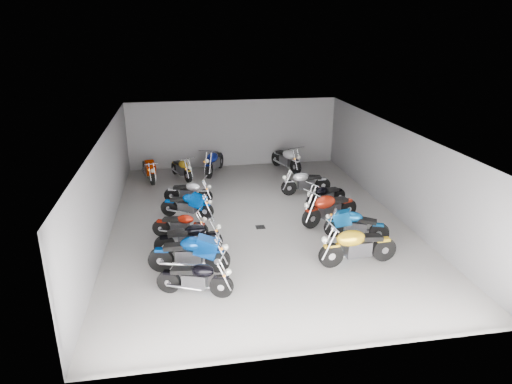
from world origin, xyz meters
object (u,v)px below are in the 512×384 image
motorcycle_left_d (181,225)px  motorcycle_right_d (329,208)px  motorcycle_left_b (190,254)px  motorcycle_right_b (357,246)px  motorcycle_left_e (188,205)px  motorcycle_right_e (325,196)px  motorcycle_back_a (149,169)px  motorcycle_left_c (189,238)px  motorcycle_right_c (356,225)px  motorcycle_right_f (305,182)px  motorcycle_back_c (214,162)px  drain_grate (260,227)px  motorcycle_back_b (182,168)px  motorcycle_left_f (189,192)px  motorcycle_back_e (286,159)px  motorcycle_left_a (196,278)px

motorcycle_left_d → motorcycle_right_d: size_ratio=0.81×
motorcycle_left_b → motorcycle_right_b: (4.73, -0.35, 0.02)m
motorcycle_left_e → motorcycle_right_e: bearing=113.9°
motorcycle_right_b → motorcycle_back_a: size_ratio=1.14×
motorcycle_left_c → motorcycle_right_c: (5.27, 0.06, -0.00)m
motorcycle_right_b → motorcycle_back_a: (-6.27, 8.76, -0.06)m
motorcycle_right_d → motorcycle_right_f: bearing=-21.2°
motorcycle_left_c → motorcycle_back_c: size_ratio=0.94×
motorcycle_right_d → motorcycle_right_e: motorcycle_right_d is taller
drain_grate → motorcycle_left_d: (-2.68, -0.35, 0.44)m
drain_grate → motorcycle_back_b: size_ratio=0.17×
motorcycle_left_f → motorcycle_back_c: motorcycle_back_c is taller
motorcycle_back_a → motorcycle_back_c: (2.94, 0.56, 0.05)m
motorcycle_left_d → motorcycle_back_e: 8.35m
motorcycle_right_c → motorcycle_right_d: size_ratio=0.87×
motorcycle_left_d → motorcycle_back_e: bearing=161.5°
motorcycle_left_e → motorcycle_left_f: motorcycle_left_e is taller
motorcycle_right_d → motorcycle_right_f: 3.00m
motorcycle_left_b → motorcycle_right_d: motorcycle_right_d is taller
drain_grate → motorcycle_back_c: size_ratio=0.14×
motorcycle_left_a → motorcycle_left_b: size_ratio=0.85×
motorcycle_right_b → motorcycle_right_e: bearing=-9.8°
motorcycle_left_b → motorcycle_left_d: size_ratio=1.26×
motorcycle_right_b → motorcycle_right_e: 4.37m
motorcycle_back_c → motorcycle_left_e: bearing=97.3°
motorcycle_left_a → motorcycle_back_b: 9.65m
drain_grate → motorcycle_left_d: motorcycle_left_d is taller
motorcycle_right_e → drain_grate: bearing=92.1°
motorcycle_left_d → motorcycle_left_e: motorcycle_left_e is taller
drain_grate → motorcycle_left_e: size_ratio=0.17×
motorcycle_left_c → motorcycle_left_b: bearing=-3.7°
motorcycle_left_c → motorcycle_back_e: bearing=145.3°
motorcycle_left_c → motorcycle_left_d: (-0.25, 1.12, -0.05)m
motorcycle_right_c → motorcycle_back_c: size_ratio=0.87×
motorcycle_right_c → motorcycle_back_b: bearing=61.4°
drain_grate → motorcycle_right_e: (2.73, 1.39, 0.46)m
drain_grate → motorcycle_left_f: size_ratio=0.17×
motorcycle_left_a → motorcycle_left_f: 6.51m
drain_grate → motorcycle_left_e: (-2.41, 1.28, 0.47)m
motorcycle_left_a → motorcycle_right_f: (4.73, 6.77, 0.02)m
motorcycle_left_f → motorcycle_right_e: bearing=91.8°
motorcycle_left_d → motorcycle_back_b: 6.19m
motorcycle_right_f → motorcycle_left_e: bearing=106.2°
drain_grate → motorcycle_left_a: bearing=-121.6°
motorcycle_back_c → motorcycle_back_b: bearing=41.6°
motorcycle_left_f → motorcycle_back_a: bearing=-135.4°
motorcycle_right_c → motorcycle_right_d: motorcycle_right_d is taller
motorcycle_left_c → motorcycle_back_a: bearing=-170.9°
motorcycle_right_b → motorcycle_right_c: bearing=-23.8°
motorcycle_left_d → motorcycle_left_e: bearing=-170.5°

